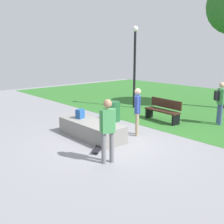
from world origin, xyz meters
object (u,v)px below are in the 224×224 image
object	(u,v)px
park_bench_far_left	(163,110)
pedestrian_with_backpack	(220,99)
lamp_post	(135,59)
skater_watching	(137,108)
backpack_on_ledge	(80,114)
skateboard_by_ledge	(98,148)
skater_performing_trick	(108,126)
concrete_ledge	(91,129)
trash_bin	(113,111)

from	to	relation	value
park_bench_far_left	pedestrian_with_backpack	size ratio (longest dim) A/B	0.97
park_bench_far_left	lamp_post	size ratio (longest dim) A/B	0.40
skater_watching	pedestrian_with_backpack	xyz separation A→B (m)	(1.19, 3.44, 0.06)
backpack_on_ledge	skateboard_by_ledge	world-z (taller)	backpack_on_ledge
skater_performing_trick	pedestrian_with_backpack	world-z (taller)	skater_performing_trick
concrete_ledge	trash_bin	size ratio (longest dim) A/B	3.11
backpack_on_ledge	park_bench_far_left	bearing A→B (deg)	149.56
skater_performing_trick	skateboard_by_ledge	xyz separation A→B (m)	(-0.87, 0.36, -0.92)
skateboard_by_ledge	lamp_post	world-z (taller)	lamp_post
skater_watching	skater_performing_trick	bearing A→B (deg)	-64.11
concrete_ledge	lamp_post	distance (m)	5.61
backpack_on_ledge	lamp_post	xyz separation A→B (m)	(-1.82, 4.59, 1.76)
trash_bin	skater_watching	bearing A→B (deg)	-18.35
trash_bin	park_bench_far_left	bearing A→B (deg)	48.15
concrete_ledge	park_bench_far_left	xyz separation A→B (m)	(0.27, 3.53, 0.20)
lamp_post	pedestrian_with_backpack	xyz separation A→B (m)	(4.45, 0.20, -1.46)
park_bench_far_left	lamp_post	xyz separation A→B (m)	(-2.68, 1.04, 1.99)
lamp_post	pedestrian_with_backpack	distance (m)	4.69
skater_performing_trick	park_bench_far_left	distance (m)	4.79
skater_watching	park_bench_far_left	distance (m)	2.32
backpack_on_ledge	skateboard_by_ledge	distance (m)	1.87
trash_bin	lamp_post	bearing A→B (deg)	116.71
lamp_post	skater_watching	bearing A→B (deg)	-44.73
skater_performing_trick	skateboard_by_ledge	world-z (taller)	skater_performing_trick
backpack_on_ledge	trash_bin	distance (m)	2.10
skateboard_by_ledge	skater_performing_trick	bearing A→B (deg)	-22.48
skater_performing_trick	lamp_post	size ratio (longest dim) A/B	0.42
trash_bin	concrete_ledge	bearing A→B (deg)	-60.62
skateboard_by_ledge	pedestrian_with_backpack	distance (m)	5.50
skateboard_by_ledge	backpack_on_ledge	bearing A→B (deg)	162.00
skater_watching	backpack_on_ledge	bearing A→B (deg)	-136.77
park_bench_far_left	skater_watching	bearing A→B (deg)	-75.09
trash_bin	pedestrian_with_backpack	xyz separation A→B (m)	(3.15, 2.78, 0.60)
skater_watching	pedestrian_with_backpack	bearing A→B (deg)	70.92
concrete_ledge	skater_performing_trick	xyz separation A→B (m)	(1.95, -0.93, 0.71)
skateboard_by_ledge	trash_bin	size ratio (longest dim) A/B	0.92
concrete_ledge	backpack_on_ledge	distance (m)	0.74
backpack_on_ledge	park_bench_far_left	distance (m)	3.66
park_bench_far_left	pedestrian_with_backpack	distance (m)	2.23
lamp_post	pedestrian_with_backpack	bearing A→B (deg)	2.57
lamp_post	trash_bin	bearing A→B (deg)	-63.29
concrete_ledge	lamp_post	size ratio (longest dim) A/B	0.63
concrete_ledge	lamp_post	xyz separation A→B (m)	(-2.42, 4.57, 2.19)
trash_bin	pedestrian_with_backpack	size ratio (longest dim) A/B	0.49
concrete_ledge	lamp_post	bearing A→B (deg)	117.89
skater_performing_trick	skateboard_by_ledge	size ratio (longest dim) A/B	2.24
trash_bin	pedestrian_with_backpack	distance (m)	4.25
concrete_ledge	backpack_on_ledge	world-z (taller)	backpack_on_ledge
lamp_post	backpack_on_ledge	bearing A→B (deg)	-68.38
backpack_on_ledge	trash_bin	xyz separation A→B (m)	(-0.52, 2.01, -0.30)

